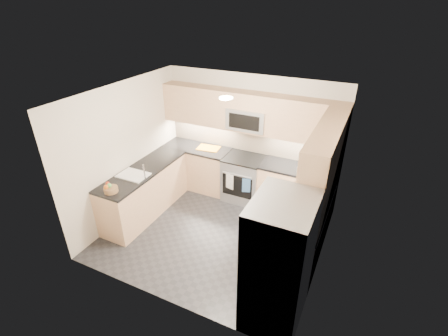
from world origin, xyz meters
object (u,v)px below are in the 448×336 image
(cutting_board, at_px, (209,148))
(fruit_basket, at_px, (111,190))
(refrigerator, at_px, (278,263))
(microwave, at_px, (248,119))
(gas_range, at_px, (244,179))
(utensil_bowl, at_px, (316,167))

(cutting_board, relative_size, fruit_basket, 1.99)
(refrigerator, xyz_separation_m, cutting_board, (-2.29, 2.49, 0.05))
(microwave, distance_m, refrigerator, 3.04)
(gas_range, relative_size, fruit_basket, 4.01)
(gas_range, xyz_separation_m, cutting_board, (-0.84, 0.07, 0.49))
(gas_range, distance_m, microwave, 1.25)
(refrigerator, distance_m, utensil_bowl, 2.48)
(gas_range, bearing_deg, cutting_board, 175.28)
(refrigerator, bearing_deg, microwave, 119.62)
(gas_range, height_order, utensil_bowl, utensil_bowl)
(refrigerator, distance_m, fruit_basket, 2.94)
(refrigerator, distance_m, cutting_board, 3.38)
(microwave, relative_size, refrigerator, 0.42)
(utensil_bowl, bearing_deg, gas_range, -177.91)
(microwave, height_order, cutting_board, microwave)
(gas_range, height_order, microwave, microwave)
(gas_range, relative_size, cutting_board, 2.01)
(fruit_basket, bearing_deg, cutting_board, 73.69)
(microwave, height_order, refrigerator, microwave)
(gas_range, bearing_deg, microwave, 90.00)
(gas_range, bearing_deg, utensil_bowl, 2.09)
(microwave, relative_size, cutting_board, 1.68)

